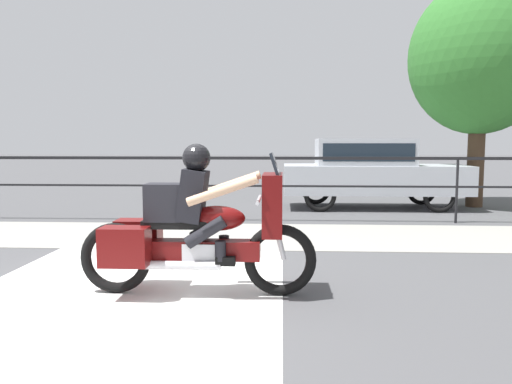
% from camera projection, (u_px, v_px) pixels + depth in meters
% --- Properties ---
extents(ground_plane, '(120.00, 120.00, 0.00)m').
position_uv_depth(ground_plane, '(123.00, 295.00, 5.22)').
color(ground_plane, '#4C4C4F').
extents(sidewalk_band, '(44.00, 2.40, 0.01)m').
position_uv_depth(sidewalk_band, '(186.00, 235.00, 8.59)').
color(sidewalk_band, '#99968E').
rests_on(sidewalk_band, ground).
extents(crosswalk_band, '(3.34, 6.00, 0.01)m').
position_uv_depth(crosswalk_band, '(117.00, 301.00, 5.02)').
color(crosswalk_band, silver).
rests_on(crosswalk_band, ground).
extents(fence_railing, '(36.00, 0.05, 1.31)m').
position_uv_depth(fence_railing, '(200.00, 171.00, 10.05)').
color(fence_railing, black).
rests_on(fence_railing, ground).
extents(motorcycle, '(2.49, 0.76, 1.58)m').
position_uv_depth(motorcycle, '(195.00, 227.00, 5.18)').
color(motorcycle, black).
rests_on(motorcycle, ground).
extents(parked_car, '(4.34, 1.61, 1.68)m').
position_uv_depth(parked_car, '(370.00, 169.00, 12.04)').
color(parked_car, '#B7BCC4').
rests_on(parked_car, ground).
extents(tree_behind_sign, '(3.38, 3.38, 5.51)m').
position_uv_depth(tree_behind_sign, '(480.00, 58.00, 12.07)').
color(tree_behind_sign, '#473323').
rests_on(tree_behind_sign, ground).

